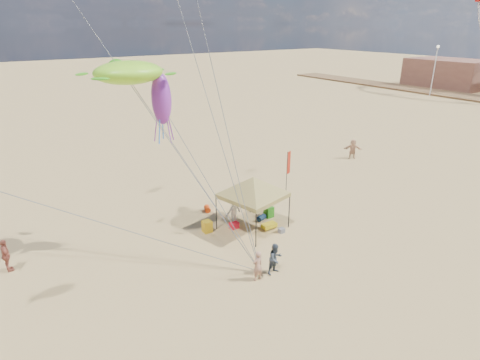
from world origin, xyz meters
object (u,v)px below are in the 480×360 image
(person_far_a, at_px, (6,256))
(person_far_c, at_px, (353,149))
(person_near_c, at_px, (233,210))
(person_near_a, at_px, (258,266))
(chair_yellow, at_px, (207,226))
(chair_green, at_px, (269,212))
(feather_flag, at_px, (288,166))
(beach_cart, at_px, (269,225))
(cooler_red, at_px, (234,225))
(cooler_blue, at_px, (254,198))
(person_near_b, at_px, (275,259))
(lamp_north, at_px, (435,62))
(canopy_tent, at_px, (253,179))

(person_far_a, bearing_deg, person_far_c, -89.45)
(person_near_c, bearing_deg, person_near_a, 62.44)
(chair_yellow, relative_size, person_near_a, 0.45)
(person_near_c, bearing_deg, chair_green, 161.55)
(feather_flag, height_order, beach_cart, feather_flag)
(cooler_red, bearing_deg, chair_green, 1.20)
(beach_cart, relative_size, person_far_a, 0.52)
(cooler_blue, bearing_deg, person_far_c, 10.85)
(person_near_b, bearing_deg, beach_cart, 50.17)
(person_far_a, height_order, lamp_north, lamp_north)
(person_near_c, bearing_deg, canopy_tent, 111.88)
(lamp_north, bearing_deg, person_near_a, -155.14)
(cooler_red, xyz_separation_m, cooler_blue, (3.37, 2.66, 0.00))
(person_far_c, bearing_deg, chair_green, -118.46)
(chair_yellow, height_order, person_near_a, person_near_a)
(canopy_tent, xyz_separation_m, cooler_red, (-0.95, 0.60, -3.00))
(cooler_red, height_order, person_near_a, person_near_a)
(cooler_red, relative_size, person_far_c, 0.30)
(canopy_tent, bearing_deg, person_far_c, 20.49)
(chair_yellow, xyz_separation_m, person_near_b, (0.71, -5.51, 0.46))
(chair_yellow, xyz_separation_m, person_near_a, (-0.36, -5.49, 0.44))
(chair_green, bearing_deg, beach_cart, -127.05)
(chair_yellow, distance_m, lamp_north, 59.47)
(cooler_blue, distance_m, chair_yellow, 5.36)
(feather_flag, height_order, cooler_red, feather_flag)
(feather_flag, height_order, person_near_b, feather_flag)
(person_near_c, relative_size, person_far_c, 0.98)
(person_far_c, relative_size, lamp_north, 0.22)
(cooler_blue, xyz_separation_m, chair_yellow, (-4.92, -2.11, 0.16))
(feather_flag, distance_m, person_near_c, 6.06)
(canopy_tent, relative_size, person_far_a, 3.46)
(cooler_blue, bearing_deg, person_near_b, -118.91)
(canopy_tent, relative_size, person_near_c, 3.42)
(person_near_b, relative_size, lamp_north, 0.20)
(canopy_tent, xyz_separation_m, beach_cart, (0.80, -0.58, -2.99))
(chair_yellow, height_order, person_near_b, person_near_b)
(chair_yellow, relative_size, beach_cart, 0.78)
(chair_yellow, relative_size, person_far_a, 0.40)
(person_near_a, bearing_deg, chair_green, -138.79)
(chair_yellow, height_order, person_far_a, person_far_a)
(person_near_a, relative_size, person_near_c, 0.89)
(cooler_blue, distance_m, beach_cart, 4.16)
(chair_green, bearing_deg, person_near_b, -125.04)
(beach_cart, xyz_separation_m, person_near_c, (-1.42, 1.77, 0.68))
(canopy_tent, distance_m, cooler_red, 3.20)
(feather_flag, xyz_separation_m, chair_green, (-3.34, -2.14, -1.82))
(canopy_tent, relative_size, person_near_a, 3.84)
(cooler_red, height_order, lamp_north, lamp_north)
(chair_yellow, bearing_deg, person_far_c, 14.43)
(feather_flag, bearing_deg, cooler_red, -159.94)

